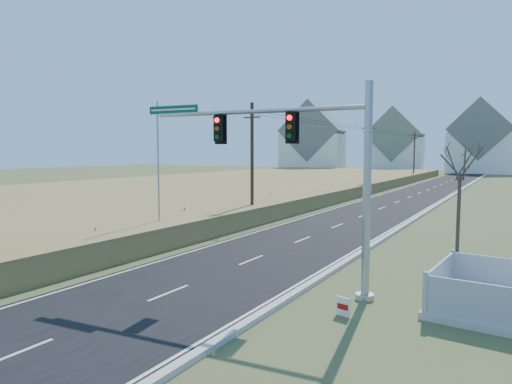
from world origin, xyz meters
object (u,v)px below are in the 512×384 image
Objects in this scene: flagpole at (159,187)px; open_sign at (343,307)px; traffic_signal_mast at (315,168)px; bare_tree at (461,160)px.

open_sign is at bearing -24.66° from flagpole.
traffic_signal_mast is 10.34m from bare_tree.
flagpole is at bearing 154.54° from traffic_signal_mast.
traffic_signal_mast is at bearing 148.62° from open_sign.
flagpole is at bearing 169.68° from open_sign.
open_sign is 0.10× the size of bare_tree.
open_sign is at bearing -50.79° from traffic_signal_mast.
flagpole is 1.34× the size of bare_tree.
traffic_signal_mast is 12.46m from flagpole.
flagpole is 16.44m from bare_tree.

